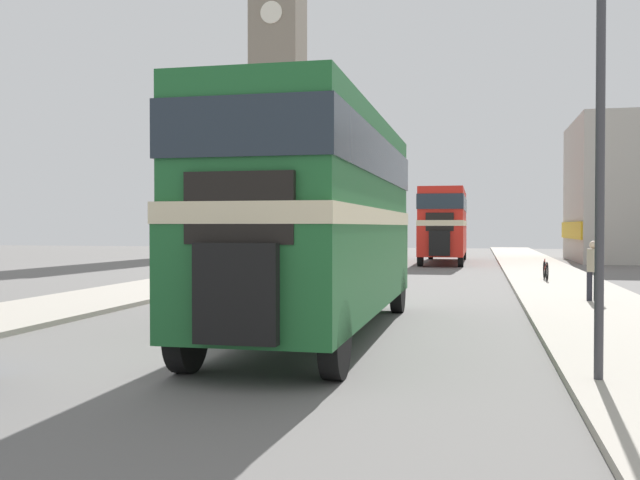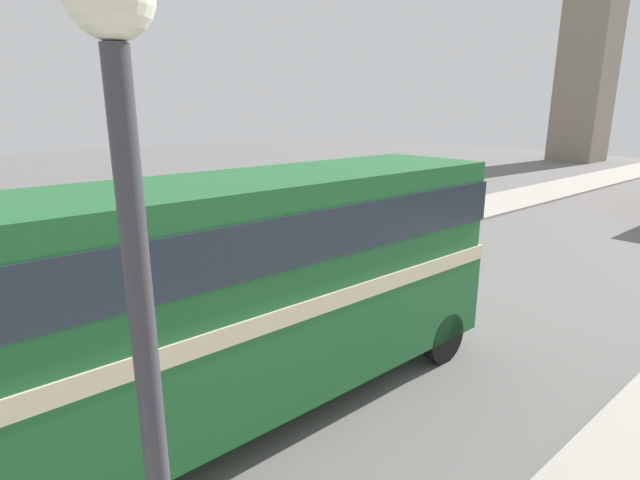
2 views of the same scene
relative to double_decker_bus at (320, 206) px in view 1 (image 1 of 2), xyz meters
name	(u,v)px [view 1 (image 1 of 2)]	position (x,y,z in m)	size (l,w,h in m)	color
ground_plane	(221,365)	(-0.81, -3.37, -2.54)	(120.00, 120.00, 0.00)	slate
double_decker_bus	(320,206)	(0.00, 0.00, 0.00)	(2.52, 10.03, 4.26)	#1E602D
bus_distant	(444,220)	(1.10, 28.69, -0.01)	(2.41, 10.64, 4.23)	red
pedestrian_walking	(593,267)	(6.09, 6.69, -1.50)	(0.33, 0.33, 1.62)	#282833
bicycle_on_pavement	(546,270)	(5.52, 14.16, -2.06)	(0.05, 1.76, 0.78)	black
street_lamp	(601,88)	(4.61, -3.74, 1.42)	(0.36, 0.36, 5.86)	#38383D
church_tower	(278,40)	(-14.64, 48.46, 16.40)	(4.55, 4.55, 37.09)	gray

